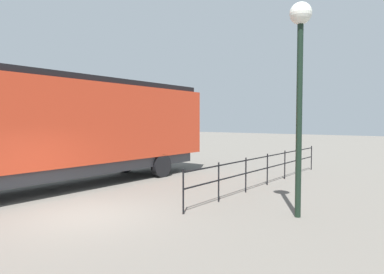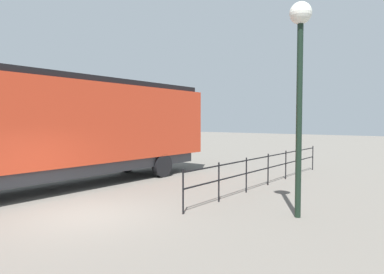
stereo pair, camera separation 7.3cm
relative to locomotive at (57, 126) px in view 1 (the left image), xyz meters
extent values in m
plane|color=#666059|center=(3.95, -1.61, -2.44)|extent=(120.00, 120.00, 0.00)
cube|color=red|center=(0.00, -0.54, 0.13)|extent=(2.82, 15.85, 3.14)
cube|color=black|center=(0.00, 6.14, -0.34)|extent=(2.70, 2.48, 2.20)
cube|color=black|center=(0.00, -0.54, 1.82)|extent=(2.54, 15.22, 0.24)
cube|color=#38383D|center=(0.00, -0.54, -1.66)|extent=(2.54, 14.58, 0.45)
cylinder|color=black|center=(-1.26, 4.53, -1.89)|extent=(0.30, 1.10, 1.10)
cylinder|color=black|center=(1.26, 4.53, -1.89)|extent=(0.30, 1.10, 1.10)
cylinder|color=black|center=(8.75, 1.91, 0.24)|extent=(0.16, 0.16, 5.35)
sphere|color=silver|center=(8.75, 1.91, 3.09)|extent=(0.59, 0.59, 0.59)
cube|color=black|center=(6.06, 5.74, -1.25)|extent=(0.04, 11.03, 0.04)
cube|color=black|center=(6.06, 5.74, -1.73)|extent=(0.04, 11.03, 0.04)
cylinder|color=black|center=(6.06, 0.22, -1.79)|extent=(0.05, 0.05, 1.29)
cylinder|color=black|center=(6.06, 2.06, -1.79)|extent=(0.05, 0.05, 1.29)
cylinder|color=black|center=(6.06, 3.90, -1.79)|extent=(0.05, 0.05, 1.29)
cylinder|color=black|center=(6.06, 5.74, -1.79)|extent=(0.05, 0.05, 1.29)
cylinder|color=black|center=(6.06, 7.58, -1.79)|extent=(0.05, 0.05, 1.29)
cylinder|color=black|center=(6.06, 9.41, -1.79)|extent=(0.05, 0.05, 1.29)
cylinder|color=black|center=(6.06, 11.25, -1.79)|extent=(0.05, 0.05, 1.29)
camera|label=1|loc=(12.06, -7.21, 0.21)|focal=31.88mm
camera|label=2|loc=(12.12, -7.17, 0.21)|focal=31.88mm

